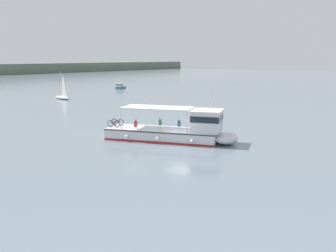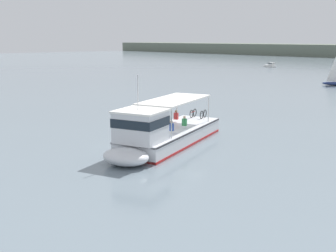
# 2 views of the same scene
# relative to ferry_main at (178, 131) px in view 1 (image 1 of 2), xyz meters

# --- Properties ---
(ground_plane) EXTENTS (400.00, 400.00, 0.00)m
(ground_plane) POSITION_rel_ferry_main_xyz_m (-0.83, -0.98, -1.02)
(ground_plane) COLOR slate
(ferry_main) EXTENTS (7.46, 12.97, 5.32)m
(ferry_main) POSITION_rel_ferry_main_xyz_m (0.00, 0.00, 0.00)
(ferry_main) COLOR silver
(ferry_main) RESTS_ON ground
(sailboat_off_stern) EXTENTS (2.08, 4.95, 5.40)m
(sailboat_off_stern) POSITION_rel_ferry_main_xyz_m (15.85, 39.36, -0.47)
(sailboat_off_stern) COLOR white
(sailboat_off_stern) RESTS_ON ground
(motorboat_mid_channel) EXTENTS (3.83, 2.36, 1.26)m
(motorboat_mid_channel) POSITION_rel_ferry_main_xyz_m (40.21, 47.99, -0.47)
(motorboat_mid_channel) COLOR teal
(motorboat_mid_channel) RESTS_ON ground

